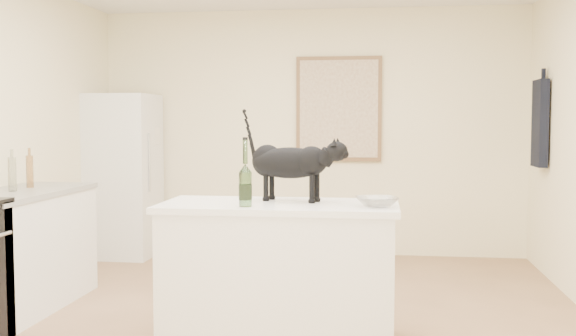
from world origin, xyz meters
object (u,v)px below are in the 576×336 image
Objects in this scene: fridge at (122,176)px; black_cat at (290,167)px; glass_bowl at (377,202)px; wine_bottle at (245,176)px.

fridge is 2.67× the size of black_cat.
fridge is 3.77m from glass_bowl.
wine_bottle reaches higher than glass_bowl.
black_cat is at bearing 158.71° from glass_bowl.
black_cat reaches higher than wine_bottle.
fridge is 4.60× the size of wine_bottle.
wine_bottle is at bearing -112.69° from black_cat.
fridge is at bearing 124.28° from wine_bottle.
wine_bottle is at bearing -55.72° from fridge.
wine_bottle is (-0.23, -0.30, -0.04)m from black_cat.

